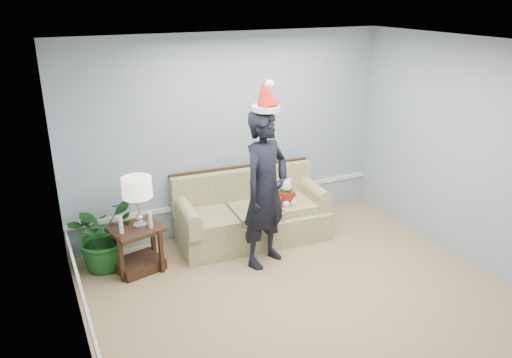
{
  "coord_description": "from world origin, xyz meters",
  "views": [
    {
      "loc": [
        -2.49,
        -3.47,
        3.17
      ],
      "look_at": [
        -0.09,
        1.55,
        1.06
      ],
      "focal_mm": 35.0,
      "sensor_mm": 36.0,
      "label": 1
    }
  ],
  "objects": [
    {
      "name": "santa_hat",
      "position": [
        -0.02,
        1.44,
        2.07
      ],
      "size": [
        0.38,
        0.42,
        0.37
      ],
      "rotation": [
        0.0,
        0.0,
        0.26
      ],
      "color": "white",
      "rests_on": "man"
    },
    {
      "name": "candle_pair",
      "position": [
        -1.5,
        1.83,
        0.65
      ],
      "size": [
        0.39,
        0.05,
        0.2
      ],
      "color": "silver",
      "rests_on": "side_table"
    },
    {
      "name": "side_table",
      "position": [
        -1.48,
        1.91,
        0.22
      ],
      "size": [
        0.68,
        0.61,
        0.56
      ],
      "rotation": [
        0.0,
        0.0,
        0.25
      ],
      "color": "#3E2016",
      "rests_on": "room_shell"
    },
    {
      "name": "room_shell",
      "position": [
        0.0,
        0.0,
        1.35
      ],
      "size": [
        4.54,
        5.04,
        2.74
      ],
      "color": "tan",
      "rests_on": "ground"
    },
    {
      "name": "man",
      "position": [
        -0.02,
        1.42,
        0.96
      ],
      "size": [
        0.83,
        0.71,
        1.92
      ],
      "primitive_type": "imported",
      "rotation": [
        0.0,
        0.0,
        0.43
      ],
      "color": "black",
      "rests_on": "room_shell"
    },
    {
      "name": "houseplant",
      "position": [
        -1.85,
        2.14,
        0.45
      ],
      "size": [
        1.07,
        1.06,
        0.9
      ],
      "primitive_type": "imported",
      "rotation": [
        0.0,
        0.0,
        0.7
      ],
      "color": "#1A511D",
      "rests_on": "room_shell"
    },
    {
      "name": "wainscot_trim",
      "position": [
        -1.18,
        1.18,
        0.45
      ],
      "size": [
        4.49,
        4.99,
        0.06
      ],
      "color": "white",
      "rests_on": "room_shell"
    },
    {
      "name": "teddy_bear",
      "position": [
        0.52,
        1.89,
        0.62
      ],
      "size": [
        0.25,
        0.27,
        0.36
      ],
      "rotation": [
        0.0,
        0.0,
        0.12
      ],
      "color": "white",
      "rests_on": "sofa"
    },
    {
      "name": "sofa",
      "position": [
        0.09,
        2.08,
        0.33
      ],
      "size": [
        2.04,
        0.98,
        0.93
      ],
      "rotation": [
        0.0,
        0.0,
        -0.07
      ],
      "color": "#5A642F",
      "rests_on": "room_shell"
    },
    {
      "name": "table_lamp",
      "position": [
        -1.43,
        1.91,
        1.03
      ],
      "size": [
        0.35,
        0.35,
        0.62
      ],
      "color": "silver",
      "rests_on": "side_table"
    }
  ]
}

